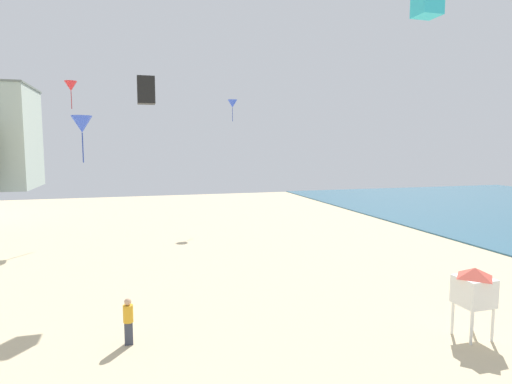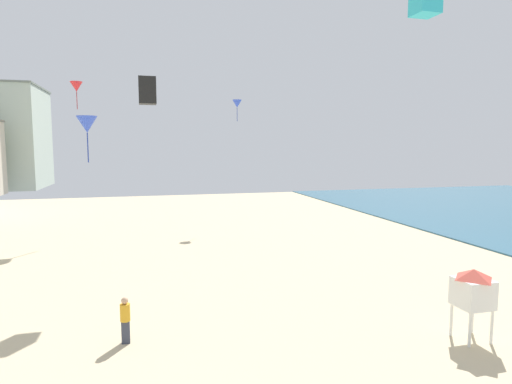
{
  "view_description": "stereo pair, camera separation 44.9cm",
  "coord_description": "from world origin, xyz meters",
  "views": [
    {
      "loc": [
        -1.63,
        -0.67,
        6.76
      ],
      "look_at": [
        3.92,
        18.58,
        4.65
      ],
      "focal_mm": 29.82,
      "sensor_mm": 36.0,
      "label": 1
    },
    {
      "loc": [
        -1.2,
        -0.79,
        6.76
      ],
      "look_at": [
        3.92,
        18.58,
        4.65
      ],
      "focal_mm": 29.82,
      "sensor_mm": 36.0,
      "label": 2
    }
  ],
  "objects": [
    {
      "name": "kite_flyer",
      "position": [
        -1.96,
        14.0,
        0.92
      ],
      "size": [
        0.34,
        0.34,
        1.64
      ],
      "rotation": [
        0.0,
        0.0,
        1.82
      ],
      "color": "#383D4C",
      "rests_on": "ground"
    },
    {
      "name": "kite_red_delta",
      "position": [
        -6.03,
        34.75,
        11.38
      ],
      "size": [
        0.92,
        0.92,
        2.09
      ],
      "color": "red"
    },
    {
      "name": "kite_blue_delta_2",
      "position": [
        -5.2,
        33.18,
        8.44
      ],
      "size": [
        1.51,
        1.51,
        3.44
      ],
      "color": "blue"
    },
    {
      "name": "lifeguard_stand",
      "position": [
        9.8,
        11.17,
        1.84
      ],
      "size": [
        1.1,
        1.1,
        2.55
      ],
      "rotation": [
        0.0,
        0.0,
        0.35
      ],
      "color": "white",
      "rests_on": "ground"
    },
    {
      "name": "kite_black_box",
      "position": [
        -0.92,
        21.69,
        9.6
      ],
      "size": [
        0.85,
        0.85,
        1.34
      ],
      "color": "black"
    },
    {
      "name": "kite_blue_delta",
      "position": [
        7.03,
        36.97,
        10.64
      ],
      "size": [
        0.83,
        0.83,
        1.9
      ],
      "color": "blue"
    }
  ]
}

